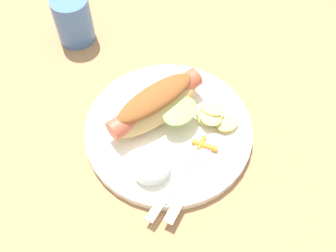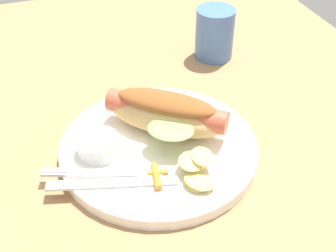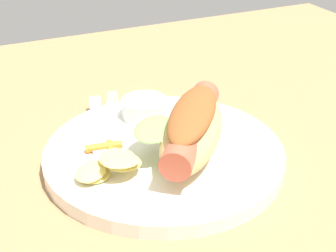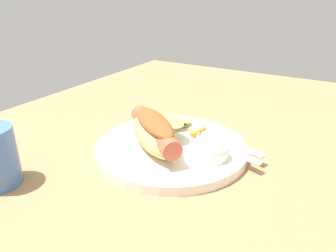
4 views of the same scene
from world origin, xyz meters
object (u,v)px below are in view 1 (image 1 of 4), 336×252
at_px(carrot_garnish, 204,145).
at_px(hot_dog, 156,104).
at_px(fork, 178,176).
at_px(drinking_cup, 73,20).
at_px(sauce_ramekin, 151,166).
at_px(chips_pile, 216,118).
at_px(plate, 168,130).
at_px(knife, 193,175).

bearing_deg(carrot_garnish, hot_dog, 153.80).
distance_m(fork, drinking_cup, 0.35).
xyz_separation_m(sauce_ramekin, fork, (0.04, -0.00, -0.01)).
xyz_separation_m(hot_dog, carrot_garnish, (0.08, -0.04, -0.03)).
xyz_separation_m(chips_pile, carrot_garnish, (-0.01, -0.05, -0.01)).
height_order(hot_dog, fork, hot_dog).
relative_size(plate, fork, 1.81).
xyz_separation_m(hot_dog, fork, (0.05, -0.10, -0.03)).
height_order(fork, knife, same).
bearing_deg(sauce_ramekin, knife, 3.26).
height_order(plate, hot_dog, hot_dog).
height_order(hot_dog, chips_pile, hot_dog).
relative_size(sauce_ramekin, carrot_garnish, 1.35).
relative_size(sauce_ramekin, fork, 0.38).
height_order(knife, drinking_cup, drinking_cup).
bearing_deg(hot_dog, carrot_garnish, 102.02).
relative_size(knife, chips_pile, 1.98).
height_order(sauce_ramekin, chips_pile, same).
height_order(sauce_ramekin, carrot_garnish, sauce_ramekin).
relative_size(sauce_ramekin, knife, 0.34).
distance_m(sauce_ramekin, carrot_garnish, 0.09).
xyz_separation_m(plate, sauce_ramekin, (-0.01, -0.08, 0.02)).
height_order(fork, drinking_cup, drinking_cup).
height_order(hot_dog, carrot_garnish, hot_dog).
bearing_deg(fork, hot_dog, -132.12).
bearing_deg(knife, drinking_cup, -117.69).
relative_size(knife, carrot_garnish, 3.93).
bearing_deg(sauce_ramekin, drinking_cup, 129.17).
bearing_deg(chips_pile, drinking_cup, 152.68).
relative_size(hot_dog, chips_pile, 2.02).
height_order(hot_dog, drinking_cup, drinking_cup).
height_order(plate, carrot_garnish, carrot_garnish).
distance_m(sauce_ramekin, drinking_cup, 0.32).
distance_m(fork, carrot_garnish, 0.06).
distance_m(sauce_ramekin, knife, 0.06).
height_order(plate, fork, fork).
relative_size(plate, knife, 1.64).
distance_m(hot_dog, carrot_garnish, 0.10).
height_order(chips_pile, carrot_garnish, chips_pile).
bearing_deg(plate, sauce_ramekin, -96.70).
bearing_deg(carrot_garnish, chips_pile, 77.06).
relative_size(hot_dog, drinking_cup, 1.85).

